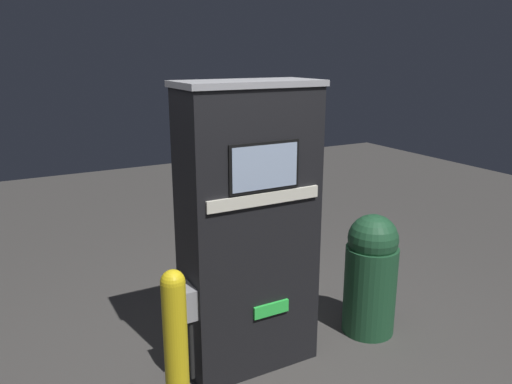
{
  "coord_description": "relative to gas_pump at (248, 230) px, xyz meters",
  "views": [
    {
      "loc": [
        -1.5,
        -2.63,
        2.17
      ],
      "look_at": [
        0.0,
        0.11,
        1.31
      ],
      "focal_mm": 35.0,
      "sensor_mm": 36.0,
      "label": 1
    }
  ],
  "objects": [
    {
      "name": "trash_bin",
      "position": [
        1.04,
        -0.1,
        -0.51
      ],
      "size": [
        0.41,
        0.41,
        0.98
      ],
      "color": "#1E4C2D",
      "rests_on": "ground_plane"
    },
    {
      "name": "safety_bollard",
      "position": [
        -0.75,
        -0.59,
        -0.43
      ],
      "size": [
        0.13,
        0.13,
        1.11
      ],
      "color": "yellow",
      "rests_on": "ground_plane"
    },
    {
      "name": "gas_pump",
      "position": [
        0.0,
        0.0,
        0.0
      ],
      "size": [
        1.02,
        0.46,
        2.01
      ],
      "color": "black",
      "rests_on": "ground_plane"
    },
    {
      "name": "ground_plane",
      "position": [
        0.0,
        -0.21,
        -1.01
      ],
      "size": [
        14.0,
        14.0,
        0.0
      ],
      "primitive_type": "plane",
      "color": "#423F3D"
    }
  ]
}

